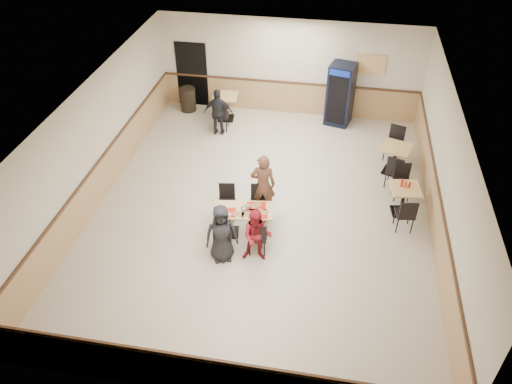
% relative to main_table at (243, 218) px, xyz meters
% --- Properties ---
extents(ground, '(10.00, 10.00, 0.00)m').
position_rel_main_table_xyz_m(ground, '(0.27, 0.93, -0.47)').
color(ground, beige).
rests_on(ground, ground).
extents(room_shell, '(10.00, 10.00, 10.00)m').
position_rel_main_table_xyz_m(room_shell, '(2.05, 3.48, 0.11)').
color(room_shell, silver).
rests_on(room_shell, ground).
extents(main_table, '(1.39, 0.84, 0.70)m').
position_rel_main_table_xyz_m(main_table, '(0.00, 0.00, 0.00)').
color(main_table, black).
rests_on(main_table, ground).
extents(main_chairs, '(1.37, 1.69, 0.89)m').
position_rel_main_table_xyz_m(main_chairs, '(-0.05, -0.01, -0.02)').
color(main_chairs, black).
rests_on(main_chairs, ground).
extents(diner_woman_left, '(0.80, 0.65, 1.40)m').
position_rel_main_table_xyz_m(diner_woman_left, '(-0.30, -0.85, 0.24)').
color(diner_woman_left, black).
rests_on(diner_woman_left, ground).
extents(diner_woman_right, '(0.68, 0.56, 1.31)m').
position_rel_main_table_xyz_m(diner_woman_right, '(0.44, -0.74, 0.19)').
color(diner_woman_right, maroon).
rests_on(diner_woman_right, ground).
extents(diner_man_opposite, '(0.63, 0.45, 1.62)m').
position_rel_main_table_xyz_m(diner_man_opposite, '(0.30, 0.85, 0.34)').
color(diner_man_opposite, brown).
rests_on(diner_man_opposite, ground).
extents(lone_diner, '(0.87, 0.42, 1.43)m').
position_rel_main_table_xyz_m(lone_diner, '(-1.58, 4.23, 0.25)').
color(lone_diner, black).
rests_on(lone_diner, ground).
extents(tabletop_clutter, '(1.16, 0.68, 0.12)m').
position_rel_main_table_xyz_m(tabletop_clutter, '(0.05, -0.05, 0.26)').
color(tabletop_clutter, '#BA170C').
rests_on(tabletop_clutter, main_table).
extents(side_table_near, '(0.77, 0.77, 0.74)m').
position_rel_main_table_xyz_m(side_table_near, '(3.60, 1.40, 0.02)').
color(side_table_near, black).
rests_on(side_table_near, ground).
extents(side_table_near_chair_south, '(0.48, 0.48, 0.93)m').
position_rel_main_table_xyz_m(side_table_near_chair_south, '(3.60, 0.81, 0.00)').
color(side_table_near_chair_south, black).
rests_on(side_table_near_chair_south, ground).
extents(side_table_near_chair_north, '(0.48, 0.48, 0.93)m').
position_rel_main_table_xyz_m(side_table_near_chair_north, '(3.60, 1.99, 0.00)').
color(side_table_near_chair_north, black).
rests_on(side_table_near_chair_north, ground).
extents(side_table_far, '(0.93, 0.93, 0.79)m').
position_rel_main_table_xyz_m(side_table_far, '(3.46, 3.09, 0.06)').
color(side_table_far, black).
rests_on(side_table_far, ground).
extents(side_table_far_chair_south, '(0.58, 0.58, 1.00)m').
position_rel_main_table_xyz_m(side_table_far_chair_south, '(3.46, 2.46, 0.03)').
color(side_table_far_chair_south, black).
rests_on(side_table_far_chair_south, ground).
extents(side_table_far_chair_north, '(0.58, 0.58, 1.00)m').
position_rel_main_table_xyz_m(side_table_far_chair_north, '(3.46, 3.72, 0.03)').
color(side_table_far_chair_north, black).
rests_on(side_table_far_chair_north, ground).
extents(condiment_caddy, '(0.23, 0.06, 0.20)m').
position_rel_main_table_xyz_m(condiment_caddy, '(3.56, 1.45, 0.36)').
color(condiment_caddy, red).
rests_on(condiment_caddy, side_table_near).
extents(back_table, '(0.82, 0.82, 0.80)m').
position_rel_main_table_xyz_m(back_table, '(-1.58, 5.13, 0.07)').
color(back_table, black).
rests_on(back_table, ground).
extents(back_table_chair_lone, '(0.51, 0.51, 1.01)m').
position_rel_main_table_xyz_m(back_table_chair_lone, '(-1.58, 4.49, 0.04)').
color(back_table_chair_lone, black).
rests_on(back_table_chair_lone, ground).
extents(pepsi_cooler, '(0.87, 0.87, 1.90)m').
position_rel_main_table_xyz_m(pepsi_cooler, '(1.88, 5.53, 0.48)').
color(pepsi_cooler, black).
rests_on(pepsi_cooler, ground).
extents(trash_bin, '(0.49, 0.49, 0.77)m').
position_rel_main_table_xyz_m(trash_bin, '(-2.90, 5.48, -0.08)').
color(trash_bin, black).
rests_on(trash_bin, ground).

